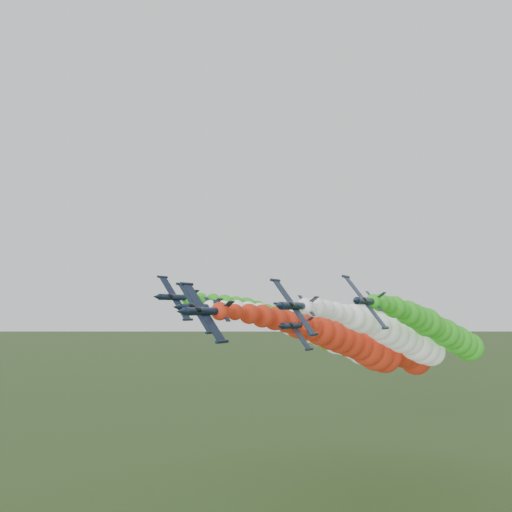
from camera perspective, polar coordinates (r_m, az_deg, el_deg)
The scene contains 6 objects.
jet_lead at distance 114.83m, azimuth 10.90°, elevation -9.81°, with size 14.89×77.36×19.65m.
jet_inner_left at distance 126.48m, azimuth 8.32°, elevation -9.11°, with size 14.94×77.40×19.70m.
jet_inner_right at distance 120.96m, azimuth 16.37°, elevation -8.98°, with size 14.44×76.90×19.20m.
jet_outer_left at distance 135.90m, azimuth 5.52°, elevation -8.15°, with size 14.51×76.98×19.27m.
jet_outer_right at distance 126.51m, azimuth 20.68°, elevation -8.21°, with size 14.49×76.95×19.25m.
jet_trail at distance 137.82m, azimuth 15.22°, elevation -10.19°, with size 15.31×77.77×20.07m.
Camera 1 is at (36.71, -73.74, 44.93)m, focal length 35.00 mm.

